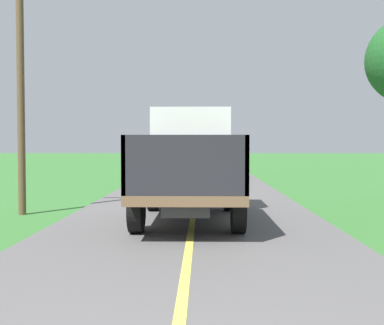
# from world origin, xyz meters

# --- Properties ---
(banana_truck_near) EXTENTS (2.38, 5.82, 2.80)m
(banana_truck_near) POSITION_xyz_m (-0.07, 10.38, 1.47)
(banana_truck_near) COLOR #2D2D30
(banana_truck_near) RESTS_ON road_surface
(banana_truck_far) EXTENTS (2.38, 5.81, 2.80)m
(banana_truck_far) POSITION_xyz_m (0.00, 24.39, 1.47)
(banana_truck_far) COLOR #2D2D30
(banana_truck_far) RESTS_ON road_surface
(utility_pole_roadside) EXTENTS (2.34, 0.20, 6.81)m
(utility_pole_roadside) POSITION_xyz_m (-4.65, 10.89, 3.74)
(utility_pole_roadside) COLOR brown
(utility_pole_roadside) RESTS_ON ground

